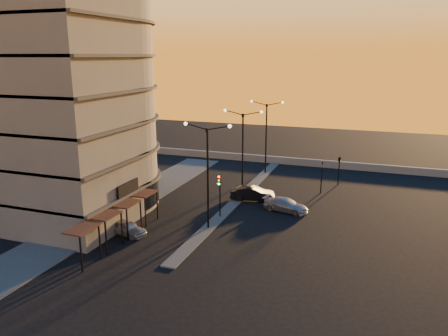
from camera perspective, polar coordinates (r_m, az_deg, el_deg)
ground at (r=39.40m, az=-2.07°, el=-7.91°), size 120.00×120.00×0.00m
sidewalk_west at (r=47.28m, az=-12.14°, el=-4.28°), size 5.00×40.00×0.12m
median at (r=48.22m, az=2.38°, el=-3.59°), size 1.20×36.00×0.12m
parapet at (r=62.59m, az=8.58°, el=0.92°), size 44.00×0.50×1.00m
building at (r=43.81m, az=-19.70°, el=9.60°), size 14.35×17.08×25.00m
streetlamp_near at (r=37.63m, az=-2.14°, el=-0.01°), size 4.32×0.32×9.51m
streetlamp_mid at (r=46.80m, az=2.45°, el=2.87°), size 4.32×0.32×9.51m
streetlamp_far at (r=56.26m, az=5.54°, el=4.78°), size 4.32×0.32×9.51m
traffic_light_main at (r=40.94m, az=-0.60°, el=-2.73°), size 0.28×0.44×4.25m
signal_east_a at (r=49.83m, az=12.62°, el=-1.09°), size 0.13×0.16×3.60m
signal_east_b at (r=53.27m, az=14.86°, el=1.07°), size 0.42×1.99×3.60m
car_hatchback at (r=38.80m, az=-12.61°, el=-7.62°), size 3.99×2.32×1.28m
car_sedan at (r=46.59m, az=3.74°, el=-3.34°), size 4.89×2.47×1.54m
car_wagon at (r=43.82m, az=8.05°, el=-4.79°), size 4.74×2.68×1.30m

